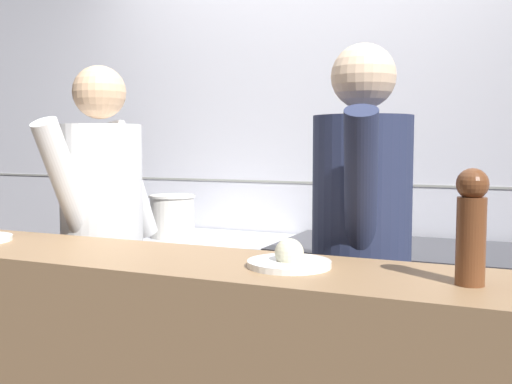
% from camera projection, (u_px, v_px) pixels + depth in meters
% --- Properties ---
extents(wall_back_tiled, '(8.00, 0.06, 2.60)m').
position_uv_depth(wall_back_tiled, '(308.00, 155.00, 3.31)').
color(wall_back_tiled, silver).
rests_on(wall_back_tiled, ground_plane).
extents(oven_range, '(1.06, 0.71, 0.86)m').
position_uv_depth(oven_range, '(187.00, 316.00, 3.24)').
color(oven_range, '#38383D').
rests_on(oven_range, ground_plane).
extents(prep_counter, '(1.09, 0.65, 0.89)m').
position_uv_depth(prep_counter, '(396.00, 342.00, 2.79)').
color(prep_counter, '#38383D').
rests_on(prep_counter, ground_plane).
extents(stock_pot, '(0.25, 0.25, 0.23)m').
position_uv_depth(stock_pot, '(172.00, 215.00, 3.22)').
color(stock_pot, beige).
rests_on(stock_pot, oven_range).
extents(mixing_bowl_steel, '(0.20, 0.20, 0.09)m').
position_uv_depth(mixing_bowl_steel, '(378.00, 237.00, 2.75)').
color(mixing_bowl_steel, '#B7BABF').
rests_on(mixing_bowl_steel, prep_counter).
extents(plated_dish_appetiser, '(0.24, 0.24, 0.08)m').
position_uv_depth(plated_dish_appetiser, '(289.00, 260.00, 1.69)').
color(plated_dish_appetiser, white).
rests_on(plated_dish_appetiser, pass_counter).
extents(pepper_mill, '(0.08, 0.08, 0.29)m').
position_uv_depth(pepper_mill, '(471.00, 224.00, 1.46)').
color(pepper_mill, brown).
rests_on(pepper_mill, pass_counter).
extents(chef_head_cook, '(0.35, 0.74, 1.69)m').
position_uv_depth(chef_head_cook, '(103.00, 243.00, 2.56)').
color(chef_head_cook, black).
rests_on(chef_head_cook, ground_plane).
extents(chef_sous, '(0.42, 0.75, 1.71)m').
position_uv_depth(chef_sous, '(361.00, 260.00, 2.12)').
color(chef_sous, black).
rests_on(chef_sous, ground_plane).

